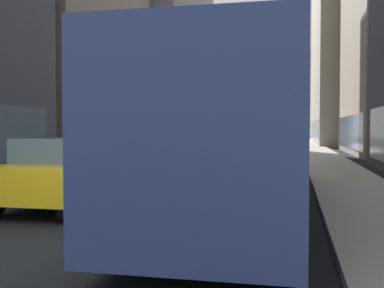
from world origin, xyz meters
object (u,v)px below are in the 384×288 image
Objects in this scene: car_yellow_taxi at (70,172)px; car_silver_sedan at (238,140)px; transit_bus at (242,131)px; car_white_van at (278,143)px; box_truck at (176,132)px; car_blue_hatchback at (244,138)px; car_red_coupe at (136,159)px; car_grey_wagon at (267,153)px; dalmatian_dog at (96,221)px.

car_yellow_taxi and car_silver_sedan have the same top height.
car_silver_sedan is (-4.00, 33.27, -0.95)m from transit_bus.
car_white_van is 10.05m from box_truck.
car_blue_hatchback is 1.10× the size of car_red_coupe.
car_blue_hatchback and car_grey_wagon have the same top height.
car_white_van and car_silver_sedan have the same top height.
dalmatian_dog is at bearing -58.32° from car_yellow_taxi.
car_silver_sedan is (-0.00, 28.96, 0.00)m from car_red_coupe.
car_blue_hatchback is at bearing 93.21° from dalmatian_dog.
car_yellow_taxi is (-4.00, -0.31, -0.95)m from transit_bus.
transit_bus is at bearing -84.06° from car_blue_hatchback.
car_silver_sedan is 4.57× the size of dalmatian_dog.
car_silver_sedan is (-0.00, -5.18, 0.00)m from car_blue_hatchback.
car_blue_hatchback is 0.98× the size of car_silver_sedan.
car_white_van is 0.55× the size of box_truck.
transit_bus reaches higher than car_blue_hatchback.
car_silver_sedan is at bearing 93.65° from dalmatian_dog.
car_blue_hatchback is at bearing 90.00° from car_silver_sedan.
car_grey_wagon and car_red_coupe have the same top height.
transit_bus is 11.98× the size of dalmatian_dog.
car_blue_hatchback is at bearing 90.00° from car_yellow_taxi.
car_white_van is 20.36m from car_red_coupe.
car_grey_wagon is at bearing -80.42° from car_silver_sedan.
car_white_van is at bearing 90.00° from car_grey_wagon.
dalmatian_dog is (-1.61, -28.46, -0.31)m from car_white_van.
car_blue_hatchback is 0.57× the size of box_truck.
car_red_coupe is at bearing 90.00° from car_yellow_taxi.
box_truck reaches higher than car_grey_wagon.
transit_bus is at bearing -90.00° from car_grey_wagon.
car_white_van is 14.73m from car_blue_hatchback.
car_blue_hatchback is (-4.00, 14.18, 0.00)m from car_white_van.
car_silver_sedan is 0.59× the size of box_truck.
car_grey_wagon is (0.00, 9.56, -0.96)m from transit_bus.
car_yellow_taxi is 16.38m from box_truck.
car_red_coupe is at bearing -127.32° from car_grey_wagon.
car_yellow_taxi is 0.98× the size of car_silver_sedan.
transit_bus reaches higher than car_yellow_taxi.
car_blue_hatchback is at bearing 95.94° from transit_bus.
car_blue_hatchback and car_red_coupe have the same top height.
transit_bus is 9.61m from car_grey_wagon.
car_red_coupe is (-4.00, -19.96, -0.00)m from car_white_van.
car_red_coupe is at bearing 132.85° from transit_bus.
car_white_van and car_yellow_taxi have the same top height.
box_truck reaches higher than car_blue_hatchback.
car_silver_sedan is 37.53m from dalmatian_dog.
car_yellow_taxi is at bearing 121.68° from dalmatian_dog.
car_blue_hatchback is at bearing 105.75° from car_white_van.
car_grey_wagon is at bearing -90.00° from car_white_van.
car_white_van reaches higher than dalmatian_dog.
car_red_coupe is 28.96m from car_silver_sedan.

